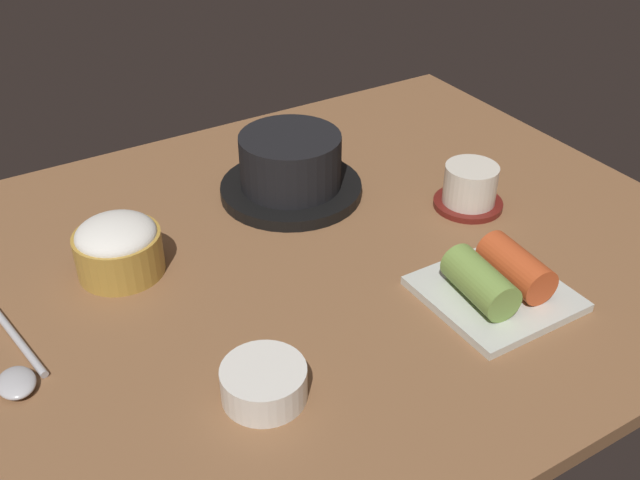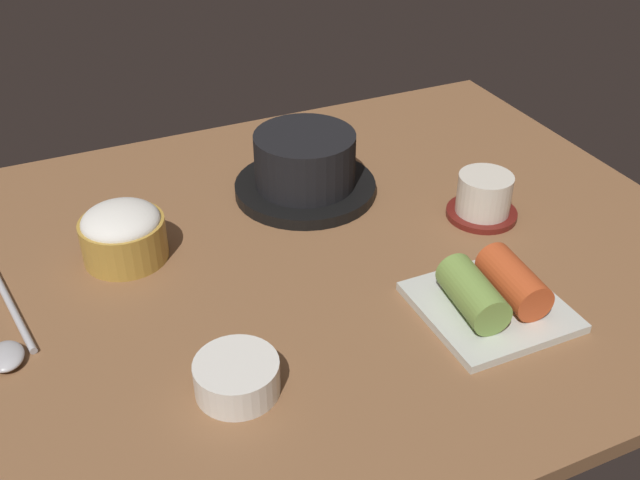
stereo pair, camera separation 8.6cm
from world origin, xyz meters
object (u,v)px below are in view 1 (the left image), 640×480
at_px(tea_cup_with_saucer, 470,187).
at_px(spoon, 15,365).
at_px(rice_bowl, 118,246).
at_px(stone_pot, 291,168).
at_px(kimchi_plate, 497,282).
at_px(side_bowl_near, 264,382).

distance_m(tea_cup_with_saucer, spoon, 0.58).
xyz_separation_m(rice_bowl, spoon, (-0.14, -0.10, -0.03)).
relative_size(stone_pot, spoon, 1.04).
xyz_separation_m(rice_bowl, tea_cup_with_saucer, (0.44, -0.10, -0.01)).
xyz_separation_m(rice_bowl, kimchi_plate, (0.34, -0.26, -0.01)).
relative_size(rice_bowl, spoon, 0.54).
xyz_separation_m(stone_pot, tea_cup_with_saucer, (0.18, -0.15, -0.01)).
distance_m(tea_cup_with_saucer, kimchi_plate, 0.19).
bearing_deg(rice_bowl, kimchi_plate, -37.92).
bearing_deg(side_bowl_near, stone_pot, 56.70).
bearing_deg(stone_pot, side_bowl_near, -123.30).
relative_size(rice_bowl, side_bowl_near, 1.22).
height_order(tea_cup_with_saucer, spoon, tea_cup_with_saucer).
bearing_deg(tea_cup_with_saucer, spoon, -179.39).
bearing_deg(tea_cup_with_saucer, side_bowl_near, -157.21).
bearing_deg(kimchi_plate, rice_bowl, 142.08).
bearing_deg(spoon, stone_pot, 21.28).
bearing_deg(tea_cup_with_saucer, rice_bowl, 167.43).
height_order(rice_bowl, spoon, rice_bowl).
height_order(kimchi_plate, side_bowl_near, kimchi_plate).
height_order(side_bowl_near, spoon, side_bowl_near).
relative_size(stone_pot, rice_bowl, 1.92).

